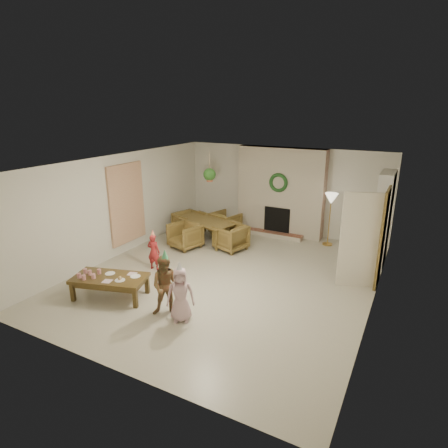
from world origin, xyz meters
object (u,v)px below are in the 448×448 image
Objects in this scene: dining_chair_near at (185,236)px; child_red at (154,252)px; coffee_table_top at (110,278)px; dining_chair_far at (226,223)px; dining_chair_right at (231,237)px; dining_table at (206,230)px; dining_chair_left at (189,223)px; child_pink at (180,295)px; child_plaid at (166,286)px.

child_red is (0.12, -1.47, 0.09)m from dining_chair_near.
dining_chair_far is at bearing 69.96° from coffee_table_top.
child_red is at bearing -10.49° from dining_chair_right.
dining_chair_right is at bearing 38.66° from dining_chair_near.
dining_table is 0.76m from dining_chair_left.
dining_chair_left is 2.50m from child_red.
dining_chair_right is at bearing 0.00° from dining_table.
coffee_table_top is at bearing 84.71° from child_red.
dining_chair_right is 0.74× the size of child_pink.
child_red reaches higher than dining_table.
dining_chair_far is at bearing -104.28° from child_red.
dining_chair_near is at bearing 90.00° from dining_chair_far.
dining_chair_right reaches higher than dining_table.
dining_table is 3.66m from coffee_table_top.
dining_table is 0.76m from dining_chair_near.
child_plaid is (1.11, -4.38, 0.23)m from dining_chair_far.
dining_chair_far and dining_chair_left have the same top height.
dining_chair_far is (0.22, 0.72, 0.03)m from dining_table.
dining_chair_right is 0.52× the size of coffee_table_top.
child_plaid is at bearing 121.34° from dining_chair_far.
dining_table is at bearing 82.37° from child_pink.
dining_table is at bearing 90.00° from dining_chair_far.
dining_chair_left is at bearing 89.48° from child_pink.
dining_chair_near is 1.00× the size of dining_chair_right.
dining_chair_left is 1.70m from dining_chair_right.
dining_table is 2.20m from child_red.
dining_table is 2.04× the size of child_red.
child_red reaches higher than dining_chair_near.
dining_table is at bearing -100.59° from child_red.
child_red reaches higher than coffee_table_top.
child_pink is at bearing -18.30° from coffee_table_top.
child_pink is (1.66, -3.70, 0.19)m from dining_table.
dining_chair_left is (-0.94, -0.50, 0.00)m from dining_chair_far.
dining_chair_left is 0.87× the size of child_red.
dining_chair_right is (0.90, -0.28, 0.03)m from dining_table.
child_pink reaches higher than dining_table.
coffee_table_top is (0.69, -3.88, 0.07)m from dining_chair_left.
child_plaid is at bearing -52.87° from dining_table.
dining_chair_right is at bearing 70.68° from child_pink.
dining_chair_right is 3.51m from child_pink.
dining_chair_near is at bearing -93.25° from child_red.
dining_chair_far is at bearing 76.22° from child_pink.
dining_chair_right is 3.41m from child_plaid.
dining_chair_near is 0.52× the size of coffee_table_top.
child_red reaches higher than dining_chair_far.
dining_chair_near reaches higher than dining_table.
coffee_table_top is at bearing 146.65° from child_pink.
dining_chair_near is 1.07m from dining_chair_left.
dining_chair_near is 1.00× the size of dining_chair_far.
dining_chair_far is 1.00× the size of dining_chair_left.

